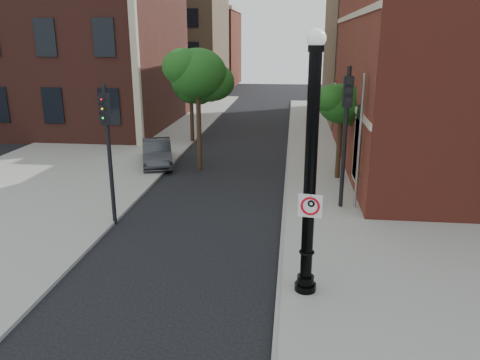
# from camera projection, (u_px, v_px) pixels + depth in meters

# --- Properties ---
(ground) EXTENTS (120.00, 120.00, 0.00)m
(ground) POSITION_uv_depth(u_px,v_px,m) (197.00, 302.00, 11.93)
(ground) COLOR black
(ground) RESTS_ON ground
(sidewalk_right) EXTENTS (8.00, 60.00, 0.12)m
(sidewalk_right) POSITION_uv_depth(u_px,v_px,m) (375.00, 188.00, 20.77)
(sidewalk_right) COLOR gray
(sidewalk_right) RESTS_ON ground
(sidewalk_left) EXTENTS (10.00, 50.00, 0.12)m
(sidewalk_left) POSITION_uv_depth(u_px,v_px,m) (116.00, 142.00, 30.01)
(sidewalk_left) COLOR gray
(sidewalk_left) RESTS_ON ground
(curb_edge) EXTENTS (0.10, 60.00, 0.14)m
(curb_edge) POSITION_uv_depth(u_px,v_px,m) (286.00, 185.00, 21.20)
(curb_edge) COLOR gray
(curb_edge) RESTS_ON ground
(victorian_building) EXTENTS (18.60, 14.60, 17.95)m
(victorian_building) POSITION_uv_depth(u_px,v_px,m) (44.00, 5.00, 33.92)
(victorian_building) COLOR #572720
(victorian_building) RESTS_ON ground
(bg_building_tan_a) EXTENTS (12.00, 12.00, 12.00)m
(bg_building_tan_a) POSITION_uv_depth(u_px,v_px,m) (170.00, 43.00, 53.33)
(bg_building_tan_a) COLOR #866749
(bg_building_tan_a) RESTS_ON ground
(bg_building_red) EXTENTS (12.00, 12.00, 10.00)m
(bg_building_red) POSITION_uv_depth(u_px,v_px,m) (195.00, 49.00, 66.93)
(bg_building_red) COLOR maroon
(bg_building_red) RESTS_ON ground
(bg_building_tan_b) EXTENTS (22.00, 14.00, 14.00)m
(bg_building_tan_b) POSITION_uv_depth(u_px,v_px,m) (472.00, 31.00, 36.69)
(bg_building_tan_b) COLOR #866749
(bg_building_tan_b) RESTS_ON ground
(lamppost) EXTENTS (0.56, 0.56, 6.67)m
(lamppost) POSITION_uv_depth(u_px,v_px,m) (310.00, 182.00, 11.42)
(lamppost) COLOR black
(lamppost) RESTS_ON ground
(no_parking_sign) EXTENTS (0.59, 0.12, 0.60)m
(no_parking_sign) POSITION_uv_depth(u_px,v_px,m) (310.00, 206.00, 11.41)
(no_parking_sign) COLOR white
(no_parking_sign) RESTS_ON ground
(parked_car) EXTENTS (2.63, 4.39, 1.37)m
(parked_car) POSITION_uv_depth(u_px,v_px,m) (157.00, 153.00, 24.62)
(parked_car) COLOR #2E2E33
(parked_car) RESTS_ON ground
(traffic_signal_left) EXTENTS (0.40, 0.44, 4.99)m
(traffic_signal_left) POSITION_uv_depth(u_px,v_px,m) (107.00, 133.00, 15.97)
(traffic_signal_left) COLOR black
(traffic_signal_left) RESTS_ON ground
(traffic_signal_right) EXTENTS (0.36, 0.45, 5.49)m
(traffic_signal_right) POSITION_uv_depth(u_px,v_px,m) (346.00, 116.00, 17.35)
(traffic_signal_right) COLOR black
(traffic_signal_right) RESTS_ON ground
(utility_pole) EXTENTS (0.10, 0.10, 5.25)m
(utility_pole) POSITION_uv_depth(u_px,v_px,m) (359.00, 144.00, 17.58)
(utility_pole) COLOR #999999
(utility_pole) RESTS_ON ground
(street_tree_a) EXTENTS (3.35, 3.03, 6.03)m
(street_tree_a) POSITION_uv_depth(u_px,v_px,m) (199.00, 75.00, 22.65)
(street_tree_a) COLOR #332114
(street_tree_a) RESTS_ON ground
(street_tree_b) EXTENTS (2.34, 2.12, 4.22)m
(street_tree_b) POSITION_uv_depth(u_px,v_px,m) (192.00, 91.00, 29.25)
(street_tree_b) COLOR #332114
(street_tree_b) RESTS_ON ground
(street_tree_c) EXTENTS (2.50, 2.26, 4.51)m
(street_tree_c) POSITION_uv_depth(u_px,v_px,m) (342.00, 105.00, 21.25)
(street_tree_c) COLOR #332114
(street_tree_c) RESTS_ON ground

